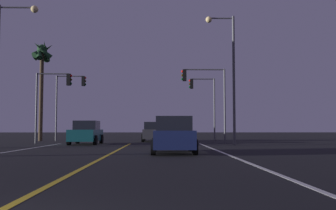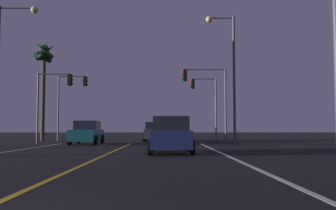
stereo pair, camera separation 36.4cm
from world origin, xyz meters
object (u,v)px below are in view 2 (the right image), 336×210
object	(u,v)px
traffic_light_near_right	(205,88)
street_lamp_left_mid	(7,57)
car_oncoming	(87,133)
car_ahead_far	(155,132)
traffic_light_far_left	(72,93)
traffic_light_far_right	(204,95)
palm_tree_left_far	(44,61)
street_lamp_right_far	(228,64)
traffic_light_near_left	(55,91)
street_lamp_right_near	(316,3)
car_lead_same_lane	(171,136)

from	to	relation	value
traffic_light_near_right	street_lamp_left_mid	xyz separation A→B (m)	(-12.49, -6.74, 1.09)
car_oncoming	street_lamp_left_mid	world-z (taller)	street_lamp_left_mid
car_ahead_far	traffic_light_far_left	size ratio (longest dim) A/B	0.72
traffic_light_far_right	traffic_light_far_left	size ratio (longest dim) A/B	0.96
palm_tree_left_far	traffic_light_near_right	bearing A→B (deg)	-21.61
car_ahead_far	street_lamp_left_mid	bearing A→B (deg)	142.58
street_lamp_left_mid	palm_tree_left_far	bearing A→B (deg)	98.63
traffic_light_far_right	street_lamp_right_far	size ratio (longest dim) A/B	0.64
traffic_light_near_left	traffic_light_far_left	xyz separation A→B (m)	(-0.06, 5.50, 0.39)
traffic_light_near_left	street_lamp_right_near	size ratio (longest dim) A/B	0.75
traffic_light_near_right	street_lamp_right_far	distance (m)	3.67
car_lead_same_lane	street_lamp_left_mid	size ratio (longest dim) A/B	0.51
car_oncoming	traffic_light_near_right	xyz separation A→B (m)	(8.77, 1.55, 3.46)
car_lead_same_lane	traffic_light_near_left	world-z (taller)	traffic_light_near_left
traffic_light_far_left	street_lamp_left_mid	size ratio (longest dim) A/B	0.70
car_oncoming	traffic_light_far_left	bearing A→B (deg)	-157.46
street_lamp_left_mid	traffic_light_near_right	bearing A→B (deg)	28.34
street_lamp_left_mid	street_lamp_right_far	world-z (taller)	street_lamp_right_far
traffic_light_far_right	traffic_light_far_left	world-z (taller)	traffic_light_far_left
car_ahead_far	palm_tree_left_far	distance (m)	12.38
traffic_light_far_left	palm_tree_left_far	distance (m)	4.06
street_lamp_right_far	traffic_light_far_left	bearing A→B (deg)	-33.76
traffic_light_near_right	street_lamp_right_near	size ratio (longest dim) A/B	0.80
street_lamp_right_near	street_lamp_right_far	distance (m)	15.48
car_oncoming	traffic_light_far_right	xyz separation A→B (m)	(9.28, 7.05, 3.39)
traffic_light_near_right	car_oncoming	bearing A→B (deg)	10.02
car_ahead_far	traffic_light_far_right	bearing A→B (deg)	-75.89
traffic_light_near_left	palm_tree_left_far	xyz separation A→B (m)	(-2.74, 5.70, 3.43)
traffic_light_near_left	palm_tree_left_far	size ratio (longest dim) A/B	0.58
car_ahead_far	traffic_light_near_right	bearing A→B (deg)	-137.56
traffic_light_far_left	car_lead_same_lane	bearing A→B (deg)	-62.12
palm_tree_left_far	street_lamp_right_far	bearing A→B (deg)	-29.53
traffic_light_far_right	palm_tree_left_far	world-z (taller)	palm_tree_left_far
traffic_light_near_right	traffic_light_far_left	bearing A→B (deg)	-25.18
street_lamp_left_mid	palm_tree_left_far	xyz separation A→B (m)	(-1.89, 12.44, 2.05)
street_lamp_right_near	street_lamp_left_mid	distance (m)	18.10
traffic_light_far_right	traffic_light_far_left	xyz separation A→B (m)	(-12.20, 0.00, 0.17)
car_ahead_far	traffic_light_far_right	distance (m)	5.75
car_oncoming	traffic_light_near_left	distance (m)	4.55
traffic_light_near_right	palm_tree_left_far	xyz separation A→B (m)	(-14.38, 5.70, 3.14)
car_oncoming	traffic_light_far_right	bearing A→B (deg)	127.23
traffic_light_near_left	traffic_light_far_left	world-z (taller)	traffic_light_far_left
traffic_light_near_left	traffic_light_far_left	distance (m)	5.51
car_lead_same_lane	car_oncoming	bearing A→B (deg)	31.44
traffic_light_near_left	street_lamp_right_far	bearing A→B (deg)	-13.80
traffic_light_far_left	street_lamp_right_far	distance (m)	15.65
car_lead_same_lane	street_lamp_right_far	world-z (taller)	street_lamp_right_far
traffic_light_near_left	car_ahead_far	bearing A→B (deg)	29.76
car_oncoming	street_lamp_right_far	size ratio (longest dim) A/B	0.48
car_ahead_far	car_lead_same_lane	distance (m)	15.72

